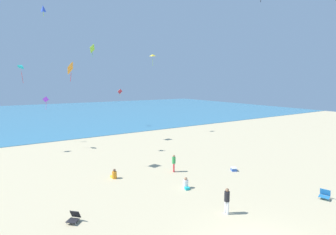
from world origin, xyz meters
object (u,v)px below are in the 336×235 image
person_3 (186,184)px  kite_blue (43,8)px  kite_red (120,91)px  person_0 (114,175)px  kite_orange (70,68)px  kite_lime (92,49)px  beach_chair_near_camera (74,217)px  kite_purple (46,100)px  beach_chair_far_right (325,195)px  cooler_box (234,169)px  kite_yellow (153,55)px  person_5 (227,199)px  kite_teal (22,66)px  person_2 (174,162)px

person_3 → kite_blue: bearing=-142.9°
person_3 → kite_red: bearing=-179.0°
person_0 → kite_orange: size_ratio=0.47×
person_3 → kite_lime: 20.48m
beach_chair_near_camera → kite_purple: size_ratio=0.52×
beach_chair_far_right → cooler_box: (-0.87, 6.54, -0.14)m
kite_orange → kite_yellow: bearing=37.5°
cooler_box → kite_blue: kite_blue is taller
kite_red → person_5: bearing=-101.5°
kite_teal → kite_orange: 9.57m
kite_red → kite_blue: 18.35m
person_3 → kite_orange: (-5.27, 8.33, 7.89)m
kite_yellow → kite_orange: kite_yellow is taller
kite_teal → kite_blue: kite_blue is taller
kite_red → kite_blue: size_ratio=1.08×
beach_chair_far_right → person_0: (-9.58, 10.18, 0.00)m
person_5 → kite_blue: bearing=-70.5°
kite_yellow → kite_purple: kite_yellow is taller
person_0 → kite_blue: 17.17m
kite_blue → kite_lime: 6.90m
kite_blue → kite_purple: bearing=85.8°
person_2 → kite_purple: 18.45m
beach_chair_far_right → cooler_box: bearing=-99.4°
kite_lime → kite_yellow: bearing=6.4°
beach_chair_far_right → kite_red: bearing=-106.3°
person_3 → kite_orange: size_ratio=0.49×
beach_chair_near_camera → kite_teal: (-0.74, 17.79, 8.45)m
beach_chair_near_camera → person_3: size_ratio=1.03×
beach_chair_near_camera → kite_purple: 20.64m
beach_chair_far_right → kite_orange: bearing=-68.1°
cooler_box → person_3: bearing=-172.7°
kite_lime → kite_orange: bearing=-116.4°
beach_chair_near_camera → person_0: 6.09m
cooler_box → beach_chair_near_camera: bearing=-175.4°
kite_red → kite_orange: 20.59m
beach_chair_near_camera → kite_lime: (6.56, 17.77, 10.74)m
beach_chair_near_camera → kite_teal: kite_teal is taller
kite_yellow → kite_blue: bearing=-163.8°
kite_blue → kite_orange: 8.38m
person_2 → kite_orange: size_ratio=0.89×
kite_purple → kite_orange: bearing=-87.5°
cooler_box → kite_lime: 20.87m
kite_yellow → person_3: bearing=-113.1°
beach_chair_far_right → person_3: bearing=-60.4°
kite_blue → kite_purple: kite_blue is taller
person_2 → kite_orange: 11.06m
person_2 → person_5: size_ratio=0.96×
person_0 → kite_yellow: (11.24, 14.07, 10.54)m
beach_chair_far_right → kite_yellow: size_ratio=0.44×
person_2 → kite_purple: (-6.88, 16.58, 4.27)m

